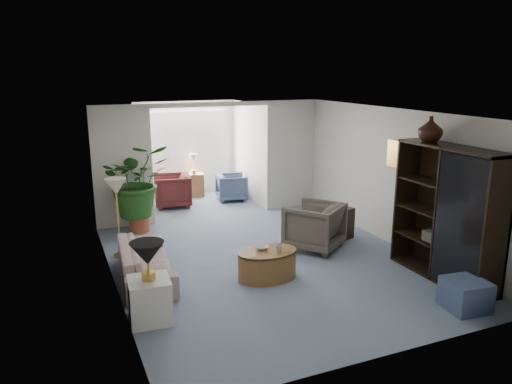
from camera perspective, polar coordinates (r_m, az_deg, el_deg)
name	(u,v)px	position (r m, az deg, el deg)	size (l,w,h in m)	color
floor	(270,263)	(8.31, 1.64, -8.31)	(6.00, 6.00, 0.00)	gray
sunroom_floor	(200,204)	(11.96, -6.59, -1.37)	(2.60, 2.60, 0.00)	gray
back_pier_left	(123,167)	(10.24, -15.24, 2.80)	(1.20, 0.12, 2.50)	white
back_pier_right	(291,155)	(11.37, 4.08, 4.34)	(1.20, 0.12, 2.50)	white
back_header	(211,104)	(10.51, -5.22, 10.12)	(2.60, 0.12, 0.10)	white
window_pane	(186,141)	(12.70, -8.17, 5.93)	(2.20, 0.02, 1.50)	white
window_blinds	(186,141)	(12.67, -8.13, 5.92)	(2.20, 0.02, 1.50)	white
framed_picture	(399,155)	(9.04, 16.35, 4.19)	(0.04, 0.50, 0.40)	#BFB198
sofa	(146,262)	(7.83, -12.73, -7.93)	(1.88, 0.74, 0.55)	beige
end_table	(150,300)	(6.57, -12.25, -12.20)	(0.52, 0.52, 0.57)	white
table_lamp	(147,254)	(6.32, -12.55, -7.01)	(0.44, 0.44, 0.30)	black
floor_lamp	(116,187)	(8.56, -16.00, 0.61)	(0.36, 0.36, 0.28)	beige
coffee_table	(267,264)	(7.68, 1.32, -8.43)	(0.95, 0.95, 0.45)	#935E35
coffee_bowl	(262,248)	(7.65, 0.67, -6.49)	(0.21, 0.21, 0.05)	silver
coffee_cup	(279,249)	(7.55, 2.69, -6.60)	(0.10, 0.10, 0.10)	#B9B6A2
wingback_chair	(314,226)	(8.91, 6.78, -3.95)	(0.90, 0.93, 0.84)	#61594C
side_table_dark	(338,223)	(9.54, 9.53, -3.60)	(0.50, 0.40, 0.60)	black
entertainment_cabinet	(447,214)	(7.97, 21.33, -2.39)	(0.50, 1.86, 2.07)	black
cabinet_urn	(431,129)	(8.09, 19.65, 6.91)	(0.38, 0.38, 0.39)	black
ottoman	(465,295)	(7.32, 23.20, -10.94)	(0.52, 0.52, 0.42)	#4D5D85
plant_pot	(139,224)	(10.12, -13.41, -3.59)	(0.40, 0.40, 0.32)	#AD5132
house_plant	(137,180)	(9.89, -13.70, 1.33)	(1.31, 1.14, 1.46)	#22511B
sunroom_chair_blue	(232,187)	(12.17, -2.84, 0.57)	(0.70, 0.72, 0.65)	#4D5D85
sunroom_chair_maroon	(172,190)	(11.74, -9.73, 0.17)	(0.82, 0.85, 0.77)	#501B21
sunroom_table	(194,185)	(12.65, -7.21, 0.83)	(0.48, 0.37, 0.58)	#935E35
shelf_clutter	(457,223)	(7.77, 22.39, -3.34)	(0.30, 0.95, 1.06)	#2B2521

